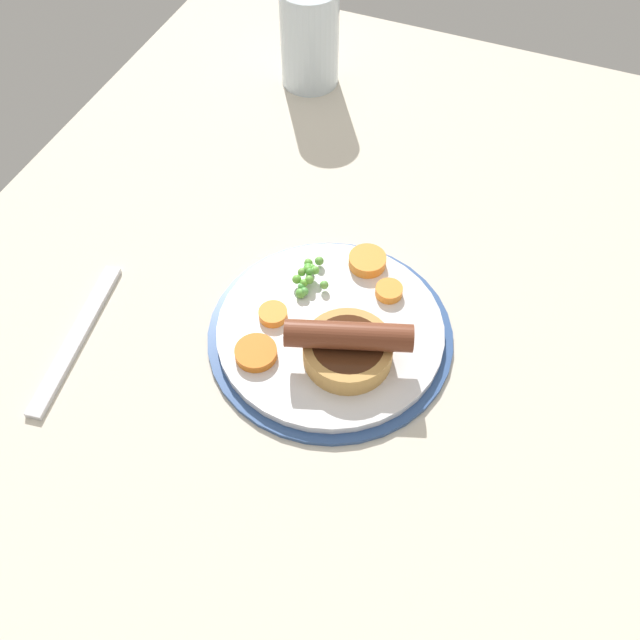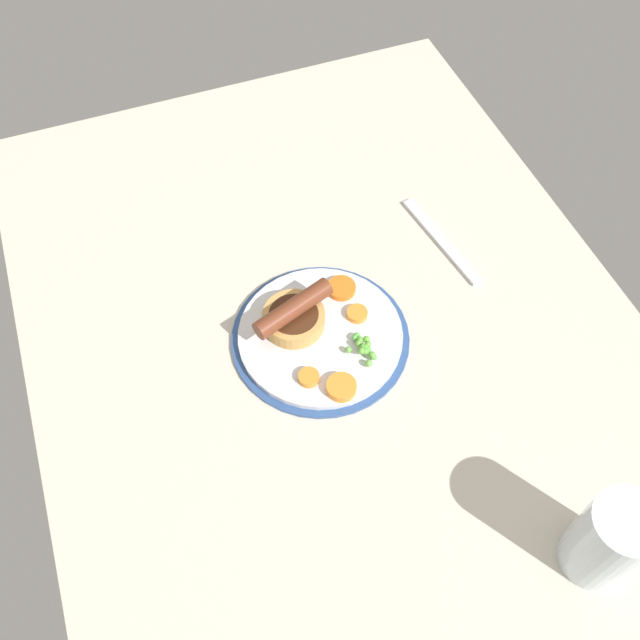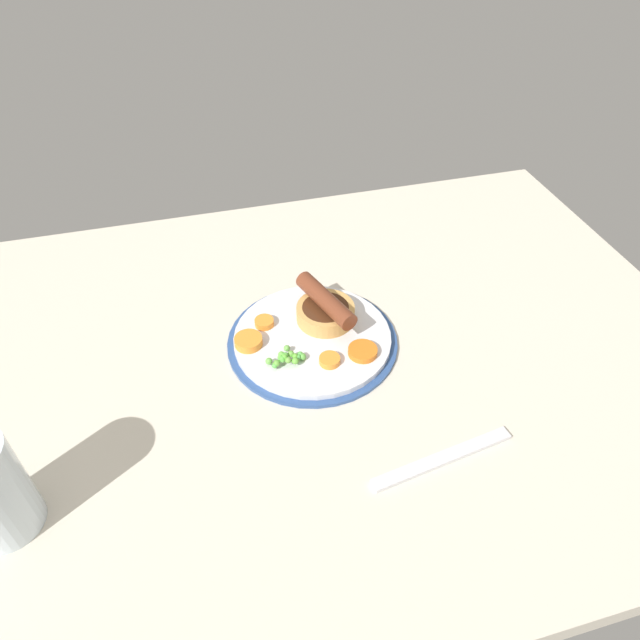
{
  "view_description": "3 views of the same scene",
  "coord_description": "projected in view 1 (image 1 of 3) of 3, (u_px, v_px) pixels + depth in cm",
  "views": [
    {
      "loc": [
        37.5,
        16.49,
        59.29
      ],
      "look_at": [
        0.62,
        1.47,
        5.94
      ],
      "focal_mm": 40.0,
      "sensor_mm": 36.0,
      "label": 1
    },
    {
      "loc": [
        -47.98,
        20.51,
        82.83
      ],
      "look_at": [
        0.33,
        2.22,
        6.97
      ],
      "focal_mm": 40.0,
      "sensor_mm": 36.0,
      "label": 2
    },
    {
      "loc": [
        -13.78,
        -52.79,
        59.05
      ],
      "look_at": [
        1.04,
        2.1,
        7.17
      ],
      "focal_mm": 32.0,
      "sensor_mm": 36.0,
      "label": 3
    }
  ],
  "objects": [
    {
      "name": "carrot_slice_3",
      "position": [
        273.0,
        314.0,
        0.68
      ],
      "size": [
        3.95,
        3.95,
        0.88
      ],
      "primitive_type": "cylinder",
      "rotation": [
        0.0,
        0.0,
        5.45
      ],
      "color": "orange",
      "rests_on": "dinner_plate"
    },
    {
      "name": "carrot_slice_2",
      "position": [
        256.0,
        353.0,
        0.66
      ],
      "size": [
        5.54,
        5.54,
        0.88
      ],
      "primitive_type": "cylinder",
      "rotation": [
        0.0,
        0.0,
        3.83
      ],
      "color": "orange",
      "rests_on": "dinner_plate"
    },
    {
      "name": "fork",
      "position": [
        76.0,
        338.0,
        0.69
      ],
      "size": [
        18.04,
        4.27,
        0.6
      ],
      "primitive_type": "cube",
      "rotation": [
        0.0,
        0.0,
        0.15
      ],
      "color": "silver",
      "rests_on": "dining_table"
    },
    {
      "name": "carrot_slice_0",
      "position": [
        367.0,
        261.0,
        0.72
      ],
      "size": [
        4.64,
        4.64,
        1.16
      ],
      "primitive_type": "cylinder",
      "rotation": [
        0.0,
        0.0,
        4.96
      ],
      "color": "orange",
      "rests_on": "dinner_plate"
    },
    {
      "name": "carrot_slice_1",
      "position": [
        389.0,
        291.0,
        0.7
      ],
      "size": [
        3.68,
        3.68,
        0.94
      ],
      "primitive_type": "cylinder",
      "rotation": [
        0.0,
        0.0,
        2.09
      ],
      "color": "orange",
      "rests_on": "dinner_plate"
    },
    {
      "name": "pea_pile",
      "position": [
        308.0,
        275.0,
        0.71
      ],
      "size": [
        5.42,
        3.62,
        1.76
      ],
      "color": "#53B844",
      "rests_on": "dinner_plate"
    },
    {
      "name": "drinking_glass",
      "position": [
        310.0,
        37.0,
        0.89
      ],
      "size": [
        7.36,
        7.36,
        12.46
      ],
      "primitive_type": "cylinder",
      "color": "silver",
      "rests_on": "dining_table"
    },
    {
      "name": "dinner_plate",
      "position": [
        332.0,
        329.0,
        0.69
      ],
      "size": [
        23.7,
        23.7,
        1.4
      ],
      "color": "#2D4C84",
      "rests_on": "dining_table"
    },
    {
      "name": "sausage_pudding",
      "position": [
        348.0,
        346.0,
        0.64
      ],
      "size": [
        8.23,
        11.6,
        4.8
      ],
      "rotation": [
        0.0,
        0.0,
        5.04
      ],
      "color": "tan",
      "rests_on": "dinner_plate"
    },
    {
      "name": "dining_table",
      "position": [
        309.0,
        338.0,
        0.71
      ],
      "size": [
        110.0,
        80.0,
        3.0
      ],
      "primitive_type": "cube",
      "color": "beige",
      "rests_on": "ground"
    }
  ]
}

